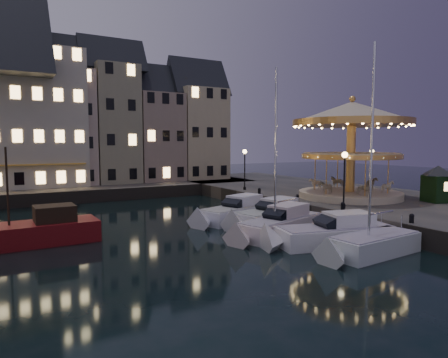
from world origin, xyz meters
TOP-DOWN VIEW (x-y plane):
  - ground at (0.00, 0.00)m, footprint 160.00×160.00m
  - quay_east at (14.00, 6.00)m, footprint 16.00×56.00m
  - quay_north at (-8.00, 28.00)m, footprint 44.00×12.00m
  - quaywall_e at (6.00, 6.00)m, footprint 0.15×44.00m
  - quaywall_n at (-6.00, 22.00)m, footprint 48.00×0.15m
  - streetlamp_b at (7.20, 1.00)m, footprint 0.44×0.44m
  - streetlamp_c at (7.20, 14.50)m, footprint 0.44×0.44m
  - streetlamp_d at (18.50, 8.00)m, footprint 0.44×0.44m
  - bollard_a at (6.60, -5.00)m, footprint 0.30×0.30m
  - bollard_b at (6.60, 0.50)m, footprint 0.30×0.30m
  - bollard_c at (6.60, 5.50)m, footprint 0.30×0.30m
  - bollard_d at (6.60, 11.00)m, footprint 0.30×0.30m
  - townhouse_nb at (-14.05, 30.00)m, footprint 6.16×8.00m
  - townhouse_nc at (-8.00, 30.00)m, footprint 6.82×8.00m
  - townhouse_nd at (-2.25, 30.00)m, footprint 5.50×8.00m
  - townhouse_ne at (3.20, 30.00)m, footprint 6.16×8.00m
  - townhouse_nf at (9.25, 30.00)m, footprint 6.82×8.00m
  - hotel_corner at (-14.00, 30.00)m, footprint 17.60×9.00m
  - motorboat_a at (2.20, -5.53)m, footprint 6.65×2.56m
  - motorboat_b at (2.08, -2.80)m, footprint 8.18×4.15m
  - motorboat_c at (0.98, 0.83)m, footprint 8.26×4.37m
  - motorboat_d at (2.41, 3.76)m, footprint 7.50×3.88m
  - motorboat_e at (1.07, 6.44)m, footprint 7.96×4.57m
  - red_fishing_boat at (-13.33, 6.35)m, footprint 8.00×2.90m
  - carousel at (12.01, 4.83)m, footprint 10.16×10.16m
  - ticket_kiosk at (16.19, -0.59)m, footprint 2.90×2.90m

SIDE VIEW (x-z plane):
  - ground at x=0.00m, z-range 0.00..0.00m
  - motorboat_a at x=2.20m, z-range -4.96..6.03m
  - motorboat_d at x=2.41m, z-range -0.44..1.71m
  - motorboat_e at x=1.07m, z-range -0.43..1.72m
  - motorboat_b at x=2.08m, z-range -0.43..1.72m
  - quay_east at x=14.00m, z-range 0.00..1.30m
  - quay_north at x=-8.00m, z-range 0.00..1.30m
  - quaywall_e at x=6.00m, z-range 0.00..1.30m
  - quaywall_n at x=-6.00m, z-range 0.00..1.30m
  - motorboat_c at x=0.98m, z-range -4.85..6.20m
  - red_fishing_boat at x=-13.33m, z-range -2.34..3.75m
  - bollard_a at x=6.60m, z-range 1.32..1.89m
  - bollard_b at x=6.60m, z-range 1.32..1.89m
  - bollard_c at x=6.60m, z-range 1.32..1.89m
  - bollard_d at x=6.60m, z-range 1.32..1.89m
  - ticket_kiosk at x=16.19m, z-range 1.62..5.02m
  - streetlamp_b at x=7.20m, z-range 1.93..6.10m
  - streetlamp_c at x=7.20m, z-range 1.93..6.10m
  - streetlamp_d at x=18.50m, z-range 1.93..6.10m
  - carousel at x=12.01m, z-range 2.71..11.60m
  - townhouse_ne at x=3.20m, z-range 1.38..14.18m
  - townhouse_nb at x=-14.05m, z-range 1.38..15.18m
  - townhouse_nf at x=9.25m, z-range 1.38..15.18m
  - townhouse_nc at x=-8.00m, z-range 1.38..16.18m
  - townhouse_nd at x=-2.25m, z-range 1.38..17.18m
  - hotel_corner at x=-14.00m, z-range 1.38..18.18m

